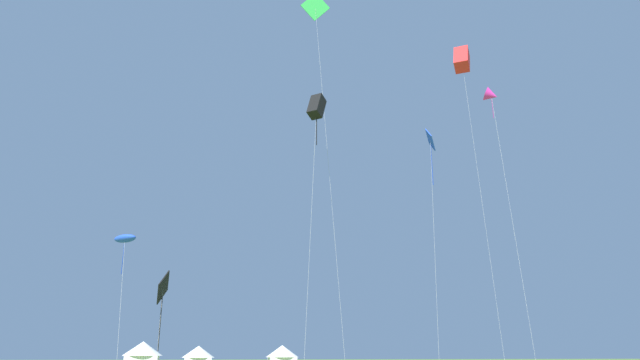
# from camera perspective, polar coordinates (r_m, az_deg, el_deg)

# --- Properties ---
(kite_black_box) EXTENTS (2.03, 1.92, 22.30)m
(kite_black_box) POSITION_cam_1_polar(r_m,az_deg,el_deg) (45.89, -0.35, 7.54)
(kite_black_box) COLOR black
(kite_black_box) RESTS_ON ground
(kite_magenta_delta) EXTENTS (2.02, 3.20, 26.63)m
(kite_magenta_delta) POSITION_cam_1_polar(r_m,az_deg,el_deg) (56.87, 17.28, 8.31)
(kite_magenta_delta) COLOR #E02DA3
(kite_magenta_delta) RESTS_ON ground
(kite_red_box) EXTENTS (2.66, 3.14, 32.51)m
(kite_red_box) POSITION_cam_1_polar(r_m,az_deg,el_deg) (60.43, 14.43, 11.94)
(kite_red_box) COLOR red
(kite_red_box) RESTS_ON ground
(kite_blue_parafoil) EXTENTS (2.19, 3.32, 10.16)m
(kite_blue_parafoil) POSITION_cam_1_polar(r_m,az_deg,el_deg) (43.08, -19.49, -5.75)
(kite_blue_parafoil) COLOR blue
(kite_blue_parafoil) RESTS_ON ground
(kite_blue_diamond) EXTENTS (1.28, 2.24, 21.89)m
(kite_blue_diamond) POSITION_cam_1_polar(r_m,az_deg,el_deg) (52.39, 11.34, 3.62)
(kite_blue_diamond) COLOR blue
(kite_blue_diamond) RESTS_ON ground
(kite_black_diamond) EXTENTS (0.84, 3.39, 8.42)m
(kite_black_diamond) POSITION_cam_1_polar(r_m,az_deg,el_deg) (48.33, -15.92, -10.90)
(kite_black_diamond) COLOR black
(kite_black_diamond) RESTS_ON ground
(kite_green_diamond) EXTENTS (3.69, 1.85, 35.46)m
(kite_green_diamond) POSITION_cam_1_polar(r_m,az_deg,el_deg) (56.13, -0.47, 17.13)
(kite_green_diamond) COLOR green
(kite_green_diamond) RESTS_ON ground
(festival_tent_left) EXTENTS (5.05, 5.05, 3.28)m
(festival_tent_left) POSITION_cam_1_polar(r_m,az_deg,el_deg) (77.51, -17.85, -16.67)
(festival_tent_left) COLOR white
(festival_tent_left) RESTS_ON ground
(festival_tent_right) EXTENTS (4.25, 4.25, 2.76)m
(festival_tent_right) POSITION_cam_1_polar(r_m,az_deg,el_deg) (77.21, -12.46, -17.29)
(festival_tent_right) COLOR white
(festival_tent_right) RESTS_ON ground
(festival_tent_center) EXTENTS (4.42, 4.42, 2.87)m
(festival_tent_center) POSITION_cam_1_polar(r_m,az_deg,el_deg) (78.03, -3.93, -17.59)
(festival_tent_center) COLOR white
(festival_tent_center) RESTS_ON ground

